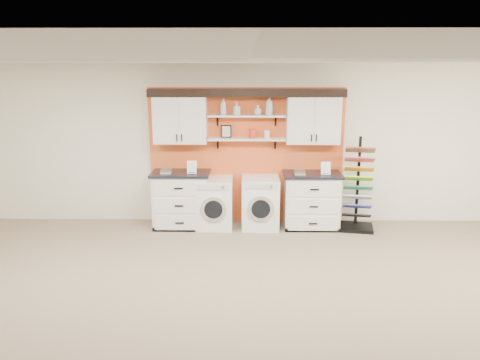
{
  "coord_description": "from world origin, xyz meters",
  "views": [
    {
      "loc": [
        -0.01,
        -4.16,
        2.79
      ],
      "look_at": [
        -0.09,
        2.3,
        1.18
      ],
      "focal_mm": 35.0,
      "sensor_mm": 36.0,
      "label": 1
    }
  ],
  "objects_px": {
    "base_cabinet_left": "(181,200)",
    "dryer": "(260,202)",
    "washer": "(215,203)",
    "base_cabinet_right": "(311,200)",
    "sample_rack": "(357,200)"
  },
  "relations": [
    {
      "from": "dryer",
      "to": "sample_rack",
      "type": "xyz_separation_m",
      "value": [
        1.66,
        -0.08,
        0.07
      ]
    },
    {
      "from": "dryer",
      "to": "sample_rack",
      "type": "bearing_deg",
      "value": -2.59
    },
    {
      "from": "base_cabinet_right",
      "to": "washer",
      "type": "height_order",
      "value": "base_cabinet_right"
    },
    {
      "from": "base_cabinet_left",
      "to": "base_cabinet_right",
      "type": "bearing_deg",
      "value": 0.0
    },
    {
      "from": "dryer",
      "to": "base_cabinet_left",
      "type": "bearing_deg",
      "value": 179.86
    },
    {
      "from": "base_cabinet_left",
      "to": "sample_rack",
      "type": "distance_m",
      "value": 3.04
    },
    {
      "from": "dryer",
      "to": "sample_rack",
      "type": "height_order",
      "value": "sample_rack"
    },
    {
      "from": "base_cabinet_left",
      "to": "base_cabinet_right",
      "type": "relative_size",
      "value": 1.01
    },
    {
      "from": "sample_rack",
      "to": "base_cabinet_left",
      "type": "bearing_deg",
      "value": -170.62
    },
    {
      "from": "sample_rack",
      "to": "dryer",
      "type": "bearing_deg",
      "value": -171.73
    },
    {
      "from": "base_cabinet_left",
      "to": "dryer",
      "type": "height_order",
      "value": "base_cabinet_left"
    },
    {
      "from": "washer",
      "to": "base_cabinet_right",
      "type": "bearing_deg",
      "value": 0.11
    },
    {
      "from": "dryer",
      "to": "washer",
      "type": "bearing_deg",
      "value": -180.0
    },
    {
      "from": "base_cabinet_right",
      "to": "dryer",
      "type": "height_order",
      "value": "base_cabinet_right"
    },
    {
      "from": "dryer",
      "to": "sample_rack",
      "type": "distance_m",
      "value": 1.66
    }
  ]
}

